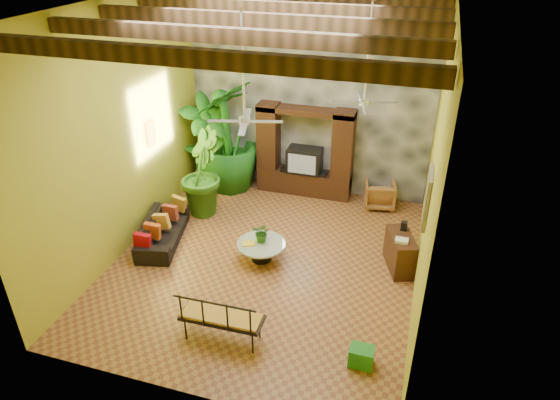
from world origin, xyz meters
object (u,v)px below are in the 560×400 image
(tall_plant_c, at_px, (228,136))
(iron_bench, at_px, (220,317))
(ceiling_fan_front, at_px, (244,109))
(tall_plant_a, at_px, (208,143))
(tall_plant_b, at_px, (201,173))
(coffee_table, at_px, (261,249))
(ceiling_fan_back, at_px, (365,91))
(green_bin, at_px, (361,356))
(side_console, at_px, (400,252))
(wicker_armchair, at_px, (379,194))
(sofa, at_px, (163,230))
(entertainment_center, at_px, (305,158))

(tall_plant_c, distance_m, iron_bench, 5.68)
(ceiling_fan_front, bearing_deg, tall_plant_a, 125.76)
(tall_plant_c, bearing_deg, tall_plant_b, -95.81)
(tall_plant_b, xyz_separation_m, coffee_table, (1.98, -1.48, -0.77))
(ceiling_fan_front, relative_size, tall_plant_a, 0.74)
(ceiling_fan_back, relative_size, tall_plant_b, 0.90)
(ceiling_fan_back, height_order, green_bin, ceiling_fan_back)
(side_console, bearing_deg, tall_plant_a, 137.45)
(ceiling_fan_front, xyz_separation_m, iron_bench, (0.20, -1.97, -2.86))
(tall_plant_a, relative_size, green_bin, 6.52)
(ceiling_fan_front, distance_m, ceiling_fan_back, 2.41)
(ceiling_fan_front, relative_size, wicker_armchair, 2.54)
(ceiling_fan_front, relative_size, sofa, 0.97)
(wicker_armchair, relative_size, tall_plant_a, 0.29)
(coffee_table, bearing_deg, entertainment_center, 87.99)
(tall_plant_c, distance_m, side_console, 5.25)
(entertainment_center, relative_size, tall_plant_b, 1.17)
(entertainment_center, bearing_deg, ceiling_fan_back, -50.43)
(sofa, bearing_deg, entertainment_center, -51.22)
(ceiling_fan_front, distance_m, coffee_table, 3.18)
(ceiling_fan_front, distance_m, iron_bench, 3.47)
(entertainment_center, xyz_separation_m, tall_plant_b, (-2.09, -1.62, 0.06))
(wicker_armchair, height_order, tall_plant_c, tall_plant_c)
(tall_plant_a, xyz_separation_m, iron_bench, (2.42, -5.06, -0.71))
(tall_plant_b, relative_size, coffee_table, 2.05)
(coffee_table, distance_m, iron_bench, 2.42)
(wicker_armchair, height_order, green_bin, wicker_armchair)
(sofa, xyz_separation_m, green_bin, (4.70, -2.24, -0.11))
(tall_plant_c, relative_size, iron_bench, 2.02)
(side_console, bearing_deg, coffee_table, 171.26)
(ceiling_fan_back, height_order, tall_plant_c, ceiling_fan_back)
(ceiling_fan_front, height_order, ceiling_fan_back, same)
(entertainment_center, bearing_deg, side_console, -44.03)
(ceiling_fan_front, bearing_deg, entertainment_center, 86.76)
(entertainment_center, height_order, ceiling_fan_front, ceiling_fan_front)
(tall_plant_b, bearing_deg, entertainment_center, 37.86)
(coffee_table, bearing_deg, tall_plant_b, 143.18)
(ceiling_fan_back, distance_m, iron_bench, 4.84)
(ceiling_fan_back, height_order, side_console, ceiling_fan_back)
(tall_plant_b, height_order, coffee_table, tall_plant_b)
(coffee_table, relative_size, green_bin, 2.62)
(entertainment_center, height_order, side_console, entertainment_center)
(wicker_armchair, bearing_deg, coffee_table, 44.05)
(ceiling_fan_back, relative_size, iron_bench, 1.33)
(ceiling_fan_back, relative_size, tall_plant_c, 0.66)
(ceiling_fan_front, distance_m, side_console, 4.27)
(entertainment_center, xyz_separation_m, green_bin, (2.31, -5.32, -0.80))
(ceiling_fan_back, xyz_separation_m, coffee_table, (-1.71, -1.17, -3.15))
(side_console, bearing_deg, ceiling_fan_front, 178.98)
(wicker_armchair, bearing_deg, sofa, 22.92)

